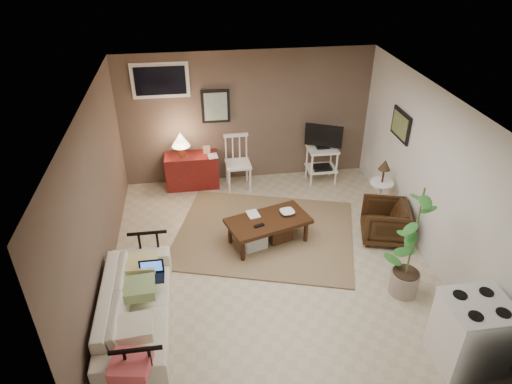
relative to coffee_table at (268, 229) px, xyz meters
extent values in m
plane|color=#C1B293|center=(-0.03, -0.37, -0.26)|extent=(5.00, 5.00, 0.00)
cube|color=black|center=(-0.58, 2.11, 1.19)|extent=(0.50, 0.03, 0.60)
cube|color=black|center=(2.20, 0.68, 1.26)|extent=(0.03, 0.60, 0.45)
cube|color=white|center=(-1.48, 2.11, 1.69)|extent=(0.96, 0.03, 0.60)
cube|color=#8A7350|center=(0.00, 0.23, -0.24)|extent=(3.22, 2.86, 0.03)
cube|color=#341B0E|center=(0.01, 0.00, 0.15)|extent=(1.34, 0.96, 0.06)
cylinder|color=#341B0E|center=(-0.42, -0.38, -0.06)|extent=(0.06, 0.06, 0.38)
cylinder|color=#341B0E|center=(0.58, -0.06, -0.06)|extent=(0.06, 0.06, 0.38)
cylinder|color=#341B0E|center=(-0.56, 0.07, -0.06)|extent=(0.06, 0.06, 0.38)
cylinder|color=#341B0E|center=(0.44, 0.38, -0.06)|extent=(0.06, 0.06, 0.38)
cube|color=black|center=(-0.15, -0.15, 0.19)|extent=(0.16, 0.09, 0.02)
cube|color=#4F2F1C|center=(0.18, 0.06, -0.11)|extent=(0.43, 0.39, 0.26)
cube|color=silver|center=(-0.23, -0.07, -0.13)|extent=(0.43, 0.39, 0.22)
imported|color=white|center=(-1.83, -1.37, 0.13)|extent=(0.58, 1.99, 0.78)
cube|color=black|center=(-1.64, -1.08, 0.19)|extent=(0.31, 0.21, 0.02)
cube|color=black|center=(-1.64, -0.97, 0.30)|extent=(0.31, 0.02, 0.19)
cube|color=blue|center=(-1.64, -0.98, 0.30)|extent=(0.26, 0.00, 0.15)
cube|color=maroon|center=(-1.07, 1.91, 0.06)|extent=(0.95, 0.42, 0.63)
cylinder|color=#B48B45|center=(-1.23, 1.87, 0.48)|extent=(0.11, 0.11, 0.21)
cone|color=beige|center=(-1.23, 1.87, 0.71)|extent=(0.32, 0.32, 0.25)
cube|color=tan|center=(-0.79, 1.93, 0.45)|extent=(0.13, 0.02, 0.16)
cube|color=white|center=(-0.25, 1.76, 0.21)|extent=(0.46, 0.46, 0.04)
cylinder|color=white|center=(-0.43, 1.57, -0.03)|extent=(0.04, 0.04, 0.44)
cylinder|color=white|center=(-0.05, 1.58, -0.03)|extent=(0.04, 0.04, 0.44)
cylinder|color=white|center=(-0.44, 1.94, -0.03)|extent=(0.04, 0.04, 0.44)
cylinder|color=white|center=(-0.06, 1.96, -0.03)|extent=(0.04, 0.04, 0.44)
cube|color=white|center=(-0.25, 1.96, 0.69)|extent=(0.44, 0.06, 0.06)
cube|color=white|center=(1.31, 1.75, 0.40)|extent=(0.53, 0.43, 0.04)
cube|color=white|center=(1.31, 1.75, 0.02)|extent=(0.53, 0.43, 0.03)
cylinder|color=white|center=(1.07, 1.57, 0.08)|extent=(0.03, 0.03, 0.68)
cylinder|color=white|center=(1.54, 1.57, 0.08)|extent=(0.03, 0.03, 0.68)
cylinder|color=white|center=(1.07, 1.93, 0.08)|extent=(0.03, 0.03, 0.68)
cylinder|color=white|center=(1.54, 1.93, 0.08)|extent=(0.03, 0.03, 0.68)
cube|color=black|center=(1.31, 1.75, 0.45)|extent=(0.24, 0.14, 0.03)
cube|color=black|center=(1.31, 1.75, 0.67)|extent=(0.63, 0.34, 0.41)
cube|color=#E57959|center=(1.31, 1.75, 0.67)|extent=(0.53, 0.26, 0.33)
cube|color=black|center=(1.31, 1.70, 0.03)|extent=(0.34, 0.24, 0.10)
cylinder|color=white|center=(1.96, 0.52, -0.24)|extent=(0.27, 0.27, 0.03)
cylinder|color=white|center=(1.96, 0.52, 0.05)|extent=(0.05, 0.05, 0.57)
cylinder|color=white|center=(1.96, 0.52, 0.34)|extent=(0.38, 0.38, 0.03)
cylinder|color=black|center=(1.96, 0.52, 0.48)|extent=(0.03, 0.03, 0.25)
cone|color=#332615|center=(1.96, 0.52, 0.67)|extent=(0.19, 0.19, 0.17)
imported|color=black|center=(1.78, -0.14, 0.08)|extent=(0.77, 0.80, 0.67)
cylinder|color=tan|center=(1.60, -1.31, -0.09)|extent=(0.37, 0.37, 0.33)
cylinder|color=#4C602D|center=(1.60, -1.31, 0.72)|extent=(0.02, 0.02, 1.28)
cube|color=silver|center=(1.81, -2.45, 0.17)|extent=(0.66, 0.61, 0.84)
cube|color=silver|center=(1.81, -2.45, 0.60)|extent=(0.67, 0.63, 0.03)
cylinder|color=black|center=(1.66, -2.60, 0.62)|extent=(0.15, 0.15, 0.01)
cylinder|color=black|center=(1.96, -2.60, 0.62)|extent=(0.15, 0.15, 0.01)
cylinder|color=black|center=(1.66, -2.30, 0.62)|extent=(0.15, 0.15, 0.01)
cylinder|color=black|center=(1.96, -2.30, 0.62)|extent=(0.15, 0.15, 0.01)
imported|color=#341B0E|center=(0.32, 0.11, 0.29)|extent=(0.22, 0.09, 0.22)
imported|color=#341B0E|center=(-0.28, 0.14, 0.30)|extent=(0.17, 0.05, 0.23)
imported|color=#341B0E|center=(-0.77, 1.79, 0.49)|extent=(0.17, 0.03, 0.22)
camera|label=1|loc=(-0.98, -5.49, 4.03)|focal=32.00mm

